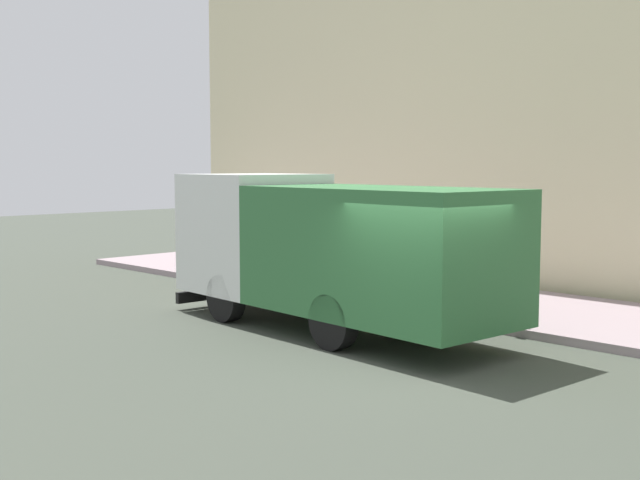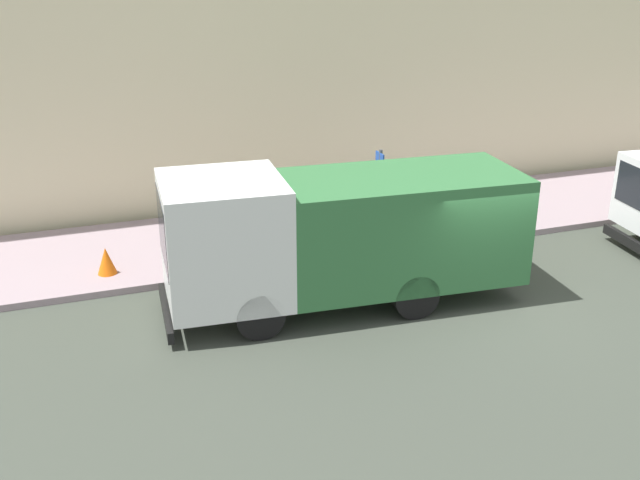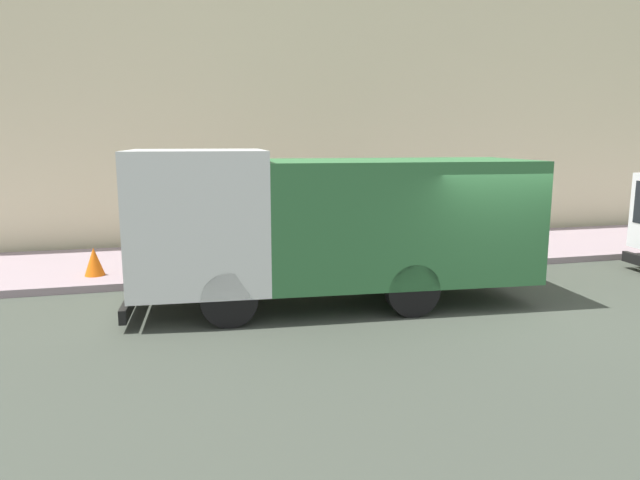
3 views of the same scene
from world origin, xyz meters
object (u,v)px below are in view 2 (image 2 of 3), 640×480
(traffic_cone_orange, at_px, (106,261))
(street_sign_post, at_px, (379,191))
(pedestrian_walking, at_px, (326,198))
(large_utility_truck, at_px, (341,232))

(traffic_cone_orange, distance_m, street_sign_post, 6.53)
(pedestrian_walking, relative_size, street_sign_post, 0.68)
(large_utility_truck, bearing_deg, pedestrian_walking, -11.52)
(large_utility_truck, bearing_deg, traffic_cone_orange, 62.15)
(pedestrian_walking, height_order, traffic_cone_orange, pedestrian_walking)
(large_utility_truck, height_order, street_sign_post, large_utility_truck)
(pedestrian_walking, bearing_deg, traffic_cone_orange, 19.68)
(large_utility_truck, distance_m, traffic_cone_orange, 5.48)
(traffic_cone_orange, bearing_deg, street_sign_post, -95.63)
(large_utility_truck, xyz_separation_m, pedestrian_walking, (3.75, -1.05, -0.56))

